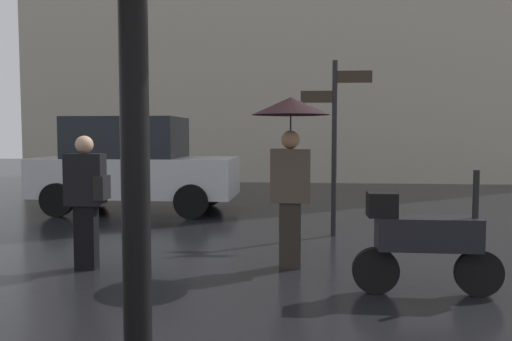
% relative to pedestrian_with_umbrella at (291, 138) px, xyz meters
% --- Properties ---
extents(pedestrian_with_umbrella, '(0.92, 0.92, 2.01)m').
position_rel_pedestrian_with_umbrella_xyz_m(pedestrian_with_umbrella, '(0.00, 0.00, 0.00)').
color(pedestrian_with_umbrella, '#2A241E').
rests_on(pedestrian_with_umbrella, ground).
extents(pedestrian_with_bag, '(0.48, 0.24, 1.56)m').
position_rel_pedestrian_with_umbrella_xyz_m(pedestrian_with_bag, '(-2.36, -0.28, -0.65)').
color(pedestrian_with_bag, black).
rests_on(pedestrian_with_bag, ground).
extents(parked_scooter, '(1.45, 0.32, 1.23)m').
position_rel_pedestrian_with_umbrella_xyz_m(parked_scooter, '(1.32, -0.92, -0.98)').
color(parked_scooter, black).
rests_on(parked_scooter, ground).
extents(parked_car_left, '(4.02, 1.90, 1.93)m').
position_rel_pedestrian_with_umbrella_xyz_m(parked_car_left, '(-3.31, 4.22, -0.57)').
color(parked_car_left, silver).
rests_on(parked_car_left, ground).
extents(street_signpost, '(1.08, 0.08, 2.71)m').
position_rel_pedestrian_with_umbrella_xyz_m(street_signpost, '(0.63, 1.98, 0.11)').
color(street_signpost, black).
rests_on(street_signpost, ground).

